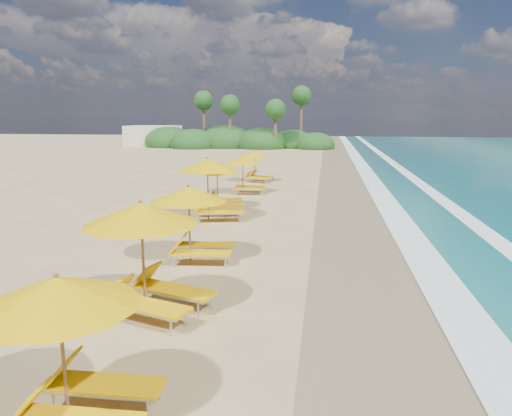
# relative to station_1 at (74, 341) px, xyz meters

# --- Properties ---
(ground) EXTENTS (160.00, 160.00, 0.00)m
(ground) POSITION_rel_station_1_xyz_m (1.07, 10.23, -1.30)
(ground) COLOR tan
(ground) RESTS_ON ground
(wet_sand) EXTENTS (4.00, 160.00, 0.01)m
(wet_sand) POSITION_rel_station_1_xyz_m (5.07, 10.23, -1.29)
(wet_sand) COLOR olive
(wet_sand) RESTS_ON ground
(surf_foam) EXTENTS (4.00, 160.00, 0.01)m
(surf_foam) POSITION_rel_station_1_xyz_m (7.77, 10.23, -1.27)
(surf_foam) COLOR white
(surf_foam) RESTS_ON ground
(station_1) EXTENTS (2.53, 2.34, 2.32)m
(station_1) POSITION_rel_station_1_xyz_m (0.00, 0.00, 0.00)
(station_1) COLOR olive
(station_1) RESTS_ON ground
(station_2) EXTENTS (3.31, 3.23, 2.62)m
(station_2) POSITION_rel_station_1_xyz_m (-0.36, 3.87, 0.17)
(station_2) COLOR olive
(station_2) RESTS_ON ground
(station_3) EXTENTS (2.73, 2.57, 2.37)m
(station_3) POSITION_rel_station_1_xyz_m (-0.43, 7.77, 0.03)
(station_3) COLOR olive
(station_3) RESTS_ON ground
(station_4) EXTENTS (3.31, 3.20, 2.69)m
(station_4) POSITION_rel_station_1_xyz_m (-1.27, 13.44, 0.21)
(station_4) COLOR olive
(station_4) RESTS_ON ground
(station_5) EXTENTS (2.80, 2.73, 2.21)m
(station_5) POSITION_rel_station_1_xyz_m (-1.44, 15.75, -0.06)
(station_5) COLOR olive
(station_5) RESTS_ON ground
(station_6) EXTENTS (2.38, 2.21, 2.17)m
(station_6) POSITION_rel_station_1_xyz_m (-1.01, 20.14, -0.08)
(station_6) COLOR olive
(station_6) RESTS_ON ground
(station_7) EXTENTS (2.61, 2.54, 2.09)m
(station_7) POSITION_rel_station_1_xyz_m (-1.07, 24.87, -0.13)
(station_7) COLOR olive
(station_7) RESTS_ON ground
(treeline) EXTENTS (25.80, 8.80, 9.74)m
(treeline) POSITION_rel_station_1_xyz_m (-8.87, 55.75, -0.30)
(treeline) COLOR #163D14
(treeline) RESTS_ON ground
(beach_building) EXTENTS (7.00, 5.00, 2.80)m
(beach_building) POSITION_rel_station_1_xyz_m (-20.93, 58.23, 0.10)
(beach_building) COLOR beige
(beach_building) RESTS_ON ground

